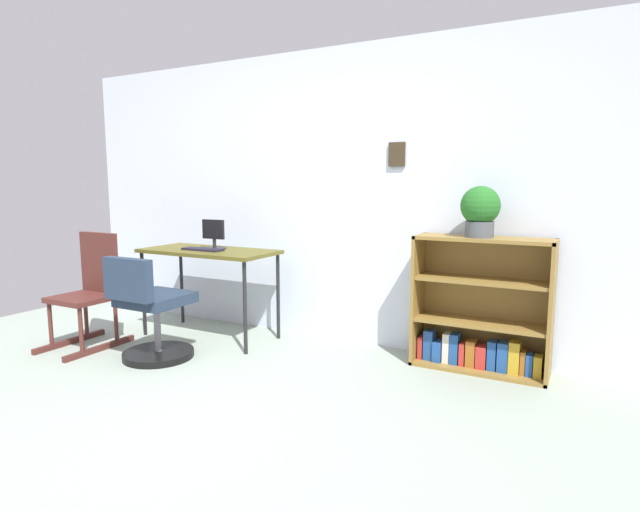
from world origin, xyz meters
name	(u,v)px	position (x,y,z in m)	size (l,w,h in m)	color
ground_plane	(131,447)	(0.00, 0.00, 0.00)	(6.24, 6.24, 0.00)	gray
wall_back	(330,197)	(0.00, 2.15, 1.18)	(5.20, 0.12, 2.36)	silver
desk	(209,257)	(-0.88, 1.65, 0.69)	(1.15, 0.54, 0.75)	brown
monitor	(214,236)	(-0.86, 1.70, 0.86)	(0.22, 0.20, 0.25)	#262628
keyboard	(203,249)	(-0.89, 1.58, 0.76)	(0.36, 0.12, 0.02)	black
office_chair	(151,315)	(-0.88, 0.99, 0.34)	(0.52, 0.55, 0.79)	black
rocking_chair	(90,289)	(-1.58, 1.02, 0.46)	(0.42, 0.64, 0.91)	#4D241E
bookshelf_low	(481,313)	(1.29, 1.96, 0.40)	(0.92, 0.30, 0.94)	olive
potted_plant_on_shelf	(480,210)	(1.27, 1.90, 1.12)	(0.26, 0.26, 0.35)	#474C51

